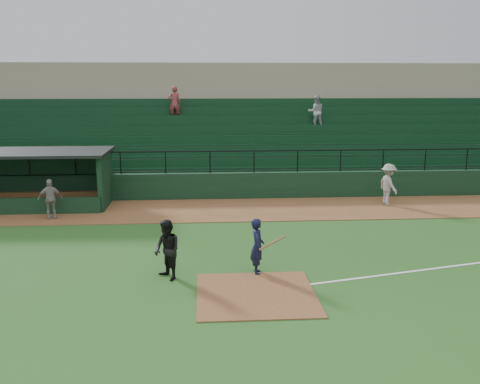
{
  "coord_description": "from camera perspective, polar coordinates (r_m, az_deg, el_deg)",
  "views": [
    {
      "loc": [
        -1.27,
        -13.52,
        5.32
      ],
      "look_at": [
        0.0,
        5.0,
        1.4
      ],
      "focal_mm": 39.63,
      "sensor_mm": 36.0,
      "label": 1
    }
  ],
  "objects": [
    {
      "name": "ground",
      "position": [
        14.59,
        1.37,
        -9.47
      ],
      "size": [
        90.0,
        90.0,
        0.0
      ],
      "primitive_type": "plane",
      "color": "#23521A",
      "rests_on": "ground"
    },
    {
      "name": "warning_track",
      "position": [
        22.2,
        -0.53,
        -1.9
      ],
      "size": [
        40.0,
        4.0,
        0.03
      ],
      "primitive_type": "cube",
      "color": "brown",
      "rests_on": "ground"
    },
    {
      "name": "home_plate_dirt",
      "position": [
        13.66,
        1.76,
        -10.94
      ],
      "size": [
        3.0,
        3.0,
        0.03
      ],
      "primitive_type": "cube",
      "color": "brown",
      "rests_on": "ground"
    },
    {
      "name": "stadium_structure",
      "position": [
        30.16,
        -1.5,
        6.17
      ],
      "size": [
        38.0,
        13.08,
        6.4
      ],
      "color": "black",
      "rests_on": "ground"
    },
    {
      "name": "dugout",
      "position": [
        24.91,
        -23.78,
        1.69
      ],
      "size": [
        8.9,
        3.2,
        2.42
      ],
      "color": "black",
      "rests_on": "ground"
    },
    {
      "name": "batter_at_plate",
      "position": [
        14.81,
        1.9,
        -5.86
      ],
      "size": [
        0.99,
        0.66,
        1.59
      ],
      "color": "black",
      "rests_on": "ground"
    },
    {
      "name": "umpire",
      "position": [
        14.53,
        -7.85,
        -6.21
      ],
      "size": [
        0.97,
        1.01,
        1.65
      ],
      "primitive_type": "imported",
      "rotation": [
        0.0,
        0.0,
        -0.96
      ],
      "color": "black",
      "rests_on": "ground"
    },
    {
      "name": "runner",
      "position": [
        23.75,
        15.7,
        0.8
      ],
      "size": [
        0.9,
        1.27,
        1.79
      ],
      "primitive_type": "imported",
      "rotation": [
        0.0,
        0.0,
        1.79
      ],
      "color": "#A39D98",
      "rests_on": "warning_track"
    },
    {
      "name": "dugout_player_a",
      "position": [
        21.88,
        -19.78,
        -0.69
      ],
      "size": [
        0.99,
        0.67,
        1.56
      ],
      "primitive_type": "imported",
      "rotation": [
        0.0,
        0.0,
        0.35
      ],
      "color": "gray",
      "rests_on": "warning_track"
    }
  ]
}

